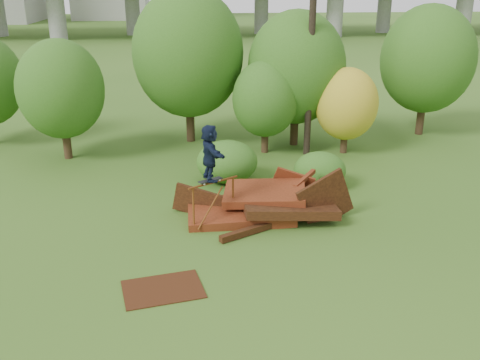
{
  "coord_description": "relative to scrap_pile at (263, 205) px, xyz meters",
  "views": [
    {
      "loc": [
        -2.33,
        -12.5,
        7.03
      ],
      "look_at": [
        -0.8,
        2.0,
        1.6
      ],
      "focal_mm": 40.0,
      "sensor_mm": 36.0,
      "label": 1
    }
  ],
  "objects": [
    {
      "name": "scrap_pile",
      "position": [
        0.0,
        0.0,
        0.0
      ],
      "size": [
        5.77,
        3.17,
        2.02
      ],
      "color": "#451E0C",
      "rests_on": "ground"
    },
    {
      "name": "flat_plate",
      "position": [
        -3.05,
        -4.02,
        -0.38
      ],
      "size": [
        2.13,
        1.7,
        0.03
      ],
      "primitive_type": "cube",
      "rotation": [
        0.0,
        0.0,
        0.19
      ],
      "color": "#391B0C",
      "rests_on": "ground"
    },
    {
      "name": "grind_rail",
      "position": [
        -1.59,
        -0.48,
        0.6
      ],
      "size": [
        1.53,
        0.98,
        1.44
      ],
      "color": "brown",
      "rests_on": "ground"
    },
    {
      "name": "tree_5",
      "position": [
        9.04,
        8.95,
        3.22
      ],
      "size": [
        4.36,
        4.36,
        6.13
      ],
      "color": "black",
      "rests_on": "ground"
    },
    {
      "name": "shrub_right",
      "position": [
        2.39,
        2.33,
        0.27
      ],
      "size": [
        1.88,
        1.72,
        1.33
      ],
      "primitive_type": "ellipsoid",
      "color": "#214312",
      "rests_on": "ground"
    },
    {
      "name": "utility_pole",
      "position": [
        2.83,
        6.32,
        5.27
      ],
      "size": [
        1.4,
        0.28,
        11.18
      ],
      "color": "black",
      "rests_on": "ground"
    },
    {
      "name": "tree_4",
      "position": [
        4.48,
        6.37,
        1.76
      ],
      "size": [
        2.68,
        2.68,
        3.7
      ],
      "color": "black",
      "rests_on": "ground"
    },
    {
      "name": "ground",
      "position": [
        -0.03,
        -2.88,
        -0.39
      ],
      "size": [
        240.0,
        240.0,
        0.0
      ],
      "primitive_type": "plane",
      "color": "#2D5116",
      "rests_on": "ground"
    },
    {
      "name": "skater",
      "position": [
        -1.68,
        -0.54,
        1.97
      ],
      "size": [
        0.83,
        1.63,
        1.68
      ],
      "primitive_type": "imported",
      "rotation": [
        0.0,
        0.0,
        1.8
      ],
      "color": "black",
      "rests_on": "skateboard"
    },
    {
      "name": "skateboard",
      "position": [
        -1.68,
        -0.54,
        1.11
      ],
      "size": [
        0.76,
        0.58,
        0.08
      ],
      "rotation": [
        0.0,
        0.0,
        0.55
      ],
      "color": "black",
      "rests_on": "grind_rail"
    },
    {
      "name": "tree_1",
      "position": [
        -2.12,
        8.9,
        3.65
      ],
      "size": [
        4.96,
        4.96,
        6.89
      ],
      "color": "black",
      "rests_on": "ground"
    },
    {
      "name": "tree_2",
      "position": [
        1.07,
        6.79,
        1.96
      ],
      "size": [
        2.83,
        2.83,
        3.99
      ],
      "color": "black",
      "rests_on": "ground"
    },
    {
      "name": "shrub_left",
      "position": [
        -0.87,
        3.28,
        0.39
      ],
      "size": [
        2.26,
        2.09,
        1.57
      ],
      "primitive_type": "ellipsoid",
      "color": "#214312",
      "rests_on": "ground"
    },
    {
      "name": "tree_3",
      "position": [
        2.57,
        7.83,
        3.09
      ],
      "size": [
        4.3,
        4.3,
        5.97
      ],
      "color": "black",
      "rests_on": "ground"
    },
    {
      "name": "tree_0",
      "position": [
        -7.33,
        6.82,
        2.54
      ],
      "size": [
        3.51,
        3.51,
        4.96
      ],
      "color": "black",
      "rests_on": "ground"
    }
  ]
}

